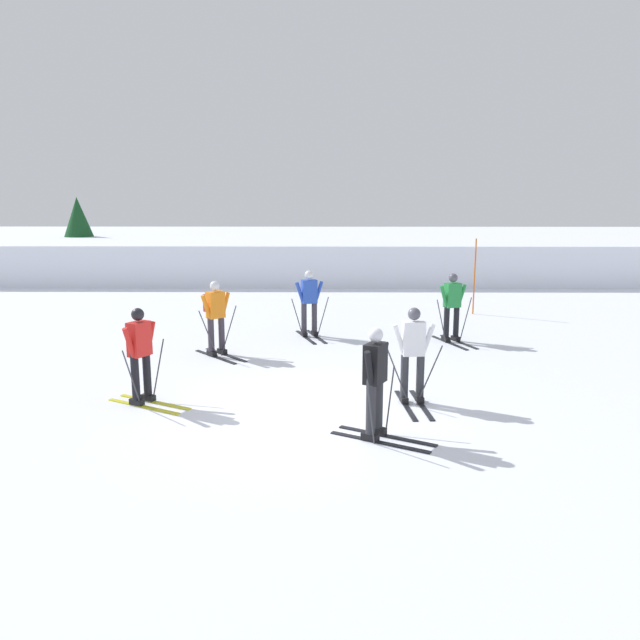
{
  "coord_description": "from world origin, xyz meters",
  "views": [
    {
      "loc": [
        0.13,
        -10.12,
        3.64
      ],
      "look_at": [
        0.0,
        3.5,
        0.9
      ],
      "focal_mm": 35.5,
      "sensor_mm": 36.0,
      "label": 1
    }
  ],
  "objects": [
    {
      "name": "skier_blue",
      "position": [
        -0.3,
        5.84,
        0.92
      ],
      "size": [
        0.96,
        1.63,
        1.71
      ],
      "color": "black",
      "rests_on": "ground"
    },
    {
      "name": "skier_orange",
      "position": [
        -2.37,
        3.89,
        0.95
      ],
      "size": [
        1.35,
        1.44,
        1.71
      ],
      "color": "black",
      "rests_on": "ground"
    },
    {
      "name": "conifer_far_left",
      "position": [
        -11.49,
        19.67,
        2.03
      ],
      "size": [
        2.06,
        2.06,
        3.46
      ],
      "color": "#513823",
      "rests_on": "ground"
    },
    {
      "name": "far_snow_ridge",
      "position": [
        0.0,
        18.89,
        0.81
      ],
      "size": [
        80.0,
        9.47,
        1.63
      ],
      "primitive_type": "cube",
      "color": "silver",
      "rests_on": "ground"
    },
    {
      "name": "skier_red",
      "position": [
        -3.09,
        0.48,
        0.92
      ],
      "size": [
        1.58,
        1.08,
        1.71
      ],
      "color": "gold",
      "rests_on": "ground"
    },
    {
      "name": "trail_marker_pole",
      "position": [
        4.64,
        8.97,
        1.15
      ],
      "size": [
        0.04,
        0.04,
        2.3
      ],
      "primitive_type": "cylinder",
      "color": "#C65614",
      "rests_on": "ground"
    },
    {
      "name": "ground_plane",
      "position": [
        0.0,
        0.0,
        0.0
      ],
      "size": [
        120.0,
        120.0,
        0.0
      ],
      "primitive_type": "plane",
      "color": "silver"
    },
    {
      "name": "skier_white",
      "position": [
        1.65,
        0.56,
        0.92
      ],
      "size": [
        1.0,
        1.63,
        1.71
      ],
      "color": "black",
      "rests_on": "ground"
    },
    {
      "name": "skier_black",
      "position": [
        0.87,
        -1.08,
        0.92
      ],
      "size": [
        1.58,
        1.09,
        1.71
      ],
      "color": "black",
      "rests_on": "ground"
    },
    {
      "name": "skier_green",
      "position": [
        3.26,
        5.28,
        0.92
      ],
      "size": [
        0.95,
        1.62,
        1.71
      ],
      "color": "black",
      "rests_on": "ground"
    }
  ]
}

